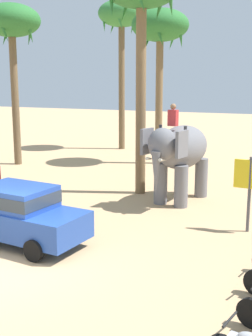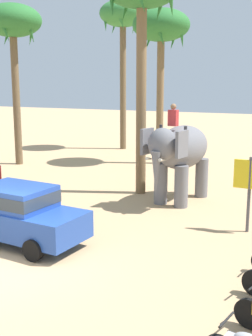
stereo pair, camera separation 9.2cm
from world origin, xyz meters
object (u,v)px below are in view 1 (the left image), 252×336
Objects in this scene: palm_tree_near_hut at (12,26)px; signboard_yellow at (250,179)px; car_sedan_foreground at (18,212)px; elephant_with_mahout at (179,152)px; palm_tree_far_back at (122,19)px; palm_tree_behind_elephant at (160,30)px.

signboard_yellow is (14.26, -5.93, -6.03)m from palm_tree_near_hut.
elephant_with_mahout is at bearing 67.35° from car_sedan_foreground.
signboard_yellow reaches higher than car_sedan_foreground.
car_sedan_foreground is at bearing -72.29° from palm_tree_far_back.
car_sedan_foreground is 7.11m from signboard_yellow.
palm_tree_near_hut is at bearing 157.42° from signboard_yellow.
signboard_yellow is at bearing -50.34° from palm_tree_far_back.
palm_tree_near_hut is 16.58m from signboard_yellow.
elephant_with_mahout is at bearing 142.69° from signboard_yellow.
elephant_with_mahout is at bearing -53.95° from palm_tree_far_back.
palm_tree_far_back is at bearing 126.05° from elephant_with_mahout.
palm_tree_near_hut is at bearing 162.42° from elephant_with_mahout.
palm_tree_near_hut reaches higher than elephant_with_mahout.
palm_tree_far_back reaches higher than signboard_yellow.
car_sedan_foreground is at bearing -145.73° from signboard_yellow.
palm_tree_behind_elephant is 0.98× the size of palm_tree_near_hut.
car_sedan_foreground is 0.48× the size of palm_tree_behind_elephant.
elephant_with_mahout is 0.45× the size of palm_tree_near_hut.
palm_tree_far_back is (2.69, 8.02, 1.16)m from palm_tree_near_hut.
car_sedan_foreground is at bearing -84.96° from palm_tree_behind_elephant.
elephant_with_mahout is at bearing -62.26° from palm_tree_behind_elephant.
elephant_with_mahout is 1.65× the size of signboard_yellow.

